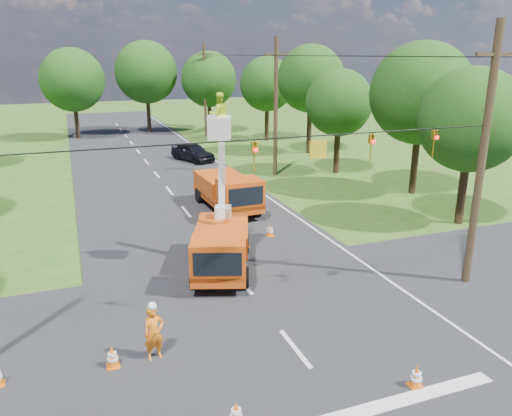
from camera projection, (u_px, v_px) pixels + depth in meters
name	position (u px, v px, depth m)	size (l,w,h in m)	color
ground	(169.00, 191.00, 33.40)	(140.00, 140.00, 0.00)	#275519
road_main	(169.00, 191.00, 33.40)	(12.00, 100.00, 0.06)	black
road_cross	(271.00, 319.00, 17.30)	(56.00, 10.00, 0.07)	black
edge_line	(248.00, 184.00, 35.28)	(0.12, 90.00, 0.02)	silver
bucket_truck	(221.00, 236.00, 20.72)	(3.87, 6.04, 7.38)	#DF430F
second_truck	(228.00, 191.00, 28.95)	(2.69, 6.28, 2.31)	#DF430F
ground_worker	(154.00, 333.00, 14.82)	(0.63, 0.42, 1.74)	#E64D13
distant_car	(193.00, 152.00, 42.67)	(1.82, 4.54, 1.55)	black
traffic_cone_0	(236.00, 414.00, 12.24)	(0.38, 0.38, 0.71)	#E65E0C
traffic_cone_1	(416.00, 376.00, 13.67)	(0.38, 0.38, 0.71)	#E65E0C
traffic_cone_2	(245.00, 240.00, 23.62)	(0.38, 0.38, 0.71)	#E65E0C
traffic_cone_3	(270.00, 230.00, 25.03)	(0.38, 0.38, 0.71)	#E65E0C
traffic_cone_4	(112.00, 357.00, 14.54)	(0.38, 0.38, 0.71)	#E65E0C
traffic_cone_7	(247.00, 194.00, 31.32)	(0.38, 0.38, 0.71)	#E65E0C
pole_right_near	(482.00, 157.00, 18.64)	(1.80, 0.30, 10.00)	#4C3823
pole_right_mid	(276.00, 107.00, 36.53)	(1.80, 0.30, 10.00)	#4C3823
pole_right_far	(205.00, 89.00, 54.41)	(1.80, 0.30, 10.00)	#4C3823
signal_span	(335.00, 148.00, 16.30)	(18.00, 0.29, 1.07)	black
tree_right_a	(471.00, 120.00, 25.55)	(5.40, 5.40, 8.28)	#382616
tree_right_b	(421.00, 94.00, 31.16)	(6.40, 6.40, 9.65)	#382616
tree_right_c	(339.00, 103.00, 37.15)	(5.00, 5.00, 7.83)	#382616
tree_right_d	(311.00, 79.00, 44.44)	(6.00, 6.00, 9.70)	#382616
tree_right_e	(267.00, 84.00, 51.51)	(5.60, 5.60, 8.63)	#382616
tree_far_a	(72.00, 80.00, 52.25)	(6.60, 6.60, 9.50)	#382616
tree_far_b	(146.00, 72.00, 56.54)	(7.00, 7.00, 10.32)	#382616
tree_far_c	(209.00, 79.00, 56.25)	(6.20, 6.20, 9.18)	#382616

